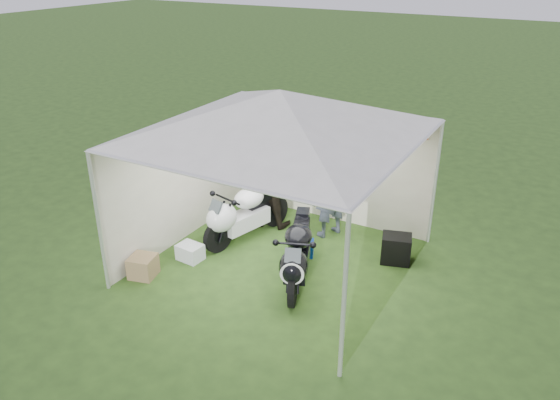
% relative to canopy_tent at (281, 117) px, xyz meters
% --- Properties ---
extents(ground, '(80.00, 80.00, 0.00)m').
position_rel_canopy_tent_xyz_m(ground, '(0.00, -0.03, -2.58)').
color(ground, '#284418').
rests_on(ground, ground).
extents(canopy_tent, '(5.66, 5.66, 3.00)m').
position_rel_canopy_tent_xyz_m(canopy_tent, '(0.00, 0.00, 0.00)').
color(canopy_tent, silver).
rests_on(canopy_tent, ground).
extents(motorcycle_white, '(0.78, 1.99, 1.00)m').
position_rel_canopy_tent_xyz_m(motorcycle_white, '(-0.99, 0.36, -2.02)').
color(motorcycle_white, black).
rests_on(motorcycle_white, ground).
extents(motorcycle_black, '(0.98, 1.89, 0.98)m').
position_rel_canopy_tent_xyz_m(motorcycle_black, '(0.55, -0.45, -2.03)').
color(motorcycle_black, black).
rests_on(motorcycle_black, ground).
extents(paddock_stand, '(0.45, 0.37, 0.29)m').
position_rel_canopy_tent_xyz_m(paddock_stand, '(0.21, 0.39, -2.43)').
color(paddock_stand, blue).
rests_on(paddock_stand, ground).
extents(person_dark_jacket, '(1.04, 0.87, 1.89)m').
position_rel_canopy_tent_xyz_m(person_dark_jacket, '(-0.94, 1.16, -1.63)').
color(person_dark_jacket, black).
rests_on(person_dark_jacket, ground).
extents(person_blue_jacket, '(0.71, 0.83, 1.94)m').
position_rel_canopy_tent_xyz_m(person_blue_jacket, '(0.29, 1.33, -1.61)').
color(person_blue_jacket, '#515872').
rests_on(person_blue_jacket, ground).
extents(equipment_box, '(0.58, 0.52, 0.49)m').
position_rel_canopy_tent_xyz_m(equipment_box, '(1.70, 1.00, -2.33)').
color(equipment_box, black).
rests_on(equipment_box, ground).
extents(crate_0, '(0.44, 0.36, 0.28)m').
position_rel_canopy_tent_xyz_m(crate_0, '(-1.41, -0.69, -2.44)').
color(crate_0, silver).
rests_on(crate_0, ground).
extents(crate_1, '(0.49, 0.49, 0.36)m').
position_rel_canopy_tent_xyz_m(crate_1, '(-1.75, -1.49, -2.40)').
color(crate_1, olive).
rests_on(crate_1, ground).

